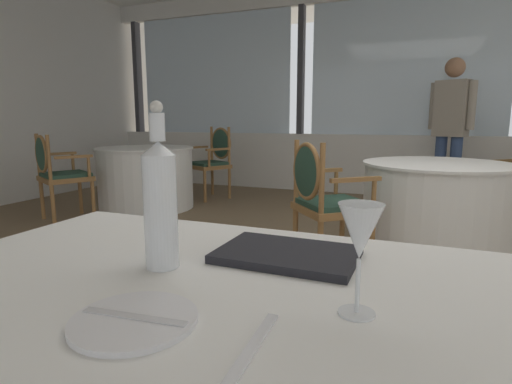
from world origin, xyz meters
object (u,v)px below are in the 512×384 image
menu_book (287,254)px  wine_glass (360,235)px  dining_chair_2_1 (57,170)px  dining_chair_2_0 (214,157)px  water_bottle (160,201)px  dining_chair_0_0 (323,195)px  diner_person_0 (451,124)px  side_plate (134,320)px

menu_book → wine_glass: bearing=-48.7°
menu_book → dining_chair_2_1: (-3.22, 2.29, -0.20)m
dining_chair_2_0 → dining_chair_2_1: bearing=-0.0°
wine_glass → dining_chair_2_1: bearing=143.6°
water_bottle → menu_book: bearing=32.7°
dining_chair_0_0 → diner_person_0: 2.80m
side_plate → wine_glass: (0.34, 0.17, 0.14)m
dining_chair_2_1 → wine_glass: bearing=-99.2°
dining_chair_2_1 → dining_chair_0_0: bearing=-70.4°
wine_glass → water_bottle: bearing=170.6°
side_plate → dining_chair_2_1: 4.09m
side_plate → wine_glass: 0.40m
water_bottle → diner_person_0: diner_person_0 is taller
water_bottle → dining_chair_2_0: bearing=116.0°
menu_book → dining_chair_2_1: 3.95m
wine_glass → dining_chair_0_0: size_ratio=0.21×
diner_person_0 → dining_chair_2_1: bearing=146.1°
water_bottle → diner_person_0: bearing=79.5°
menu_book → dining_chair_2_0: 4.68m
dining_chair_0_0 → wine_glass: bearing=-116.5°
dining_chair_2_0 → dining_chair_2_1: (-0.91, -1.78, -0.02)m
dining_chair_2_1 → diner_person_0: size_ratio=0.52×
side_plate → dining_chair_0_0: bearing=94.6°
water_bottle → wine_glass: size_ratio=1.91×
dining_chair_2_1 → diner_person_0: diner_person_0 is taller
dining_chair_0_0 → water_bottle: bearing=-128.1°
dining_chair_2_0 → wine_glass: bearing=57.4°
menu_book → side_plate: bearing=-108.1°
dining_chair_0_0 → dining_chair_2_0: size_ratio=0.95×
menu_book → dining_chair_0_0: dining_chair_0_0 is taller
menu_book → diner_person_0: size_ratio=0.19×
wine_glass → diner_person_0: size_ratio=0.11×
side_plate → menu_book: bearing=70.7°
wine_glass → dining_chair_2_0: 4.98m
dining_chair_2_1 → diner_person_0: bearing=-32.8°
side_plate → dining_chair_2_0: bearing=115.9°
menu_book → dining_chair_0_0: bearing=100.9°
dining_chair_0_0 → diner_person_0: diner_person_0 is taller
side_plate → dining_chair_2_0: size_ratio=0.22×
water_bottle → dining_chair_2_1: water_bottle is taller
menu_book → dining_chair_2_0: (-2.30, 4.07, -0.18)m
dining_chair_0_0 → dining_chair_2_1: bearing=132.2°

